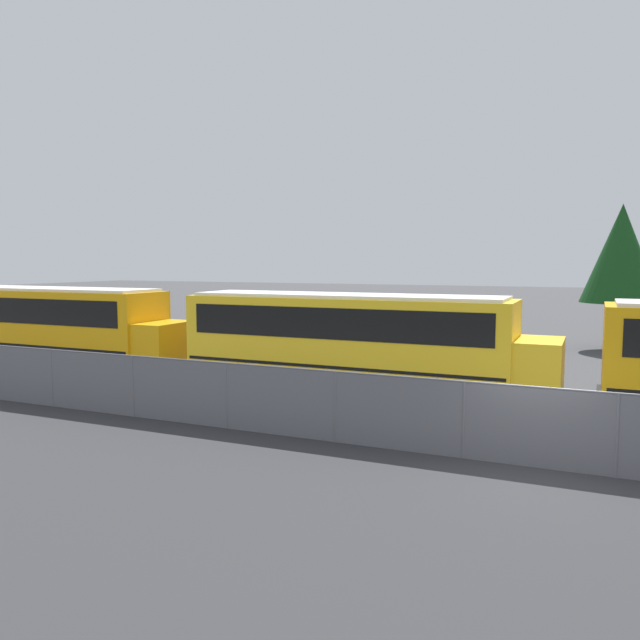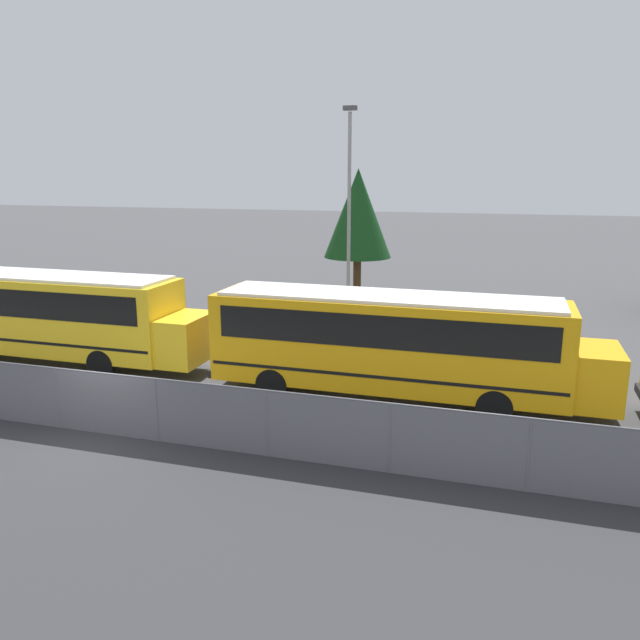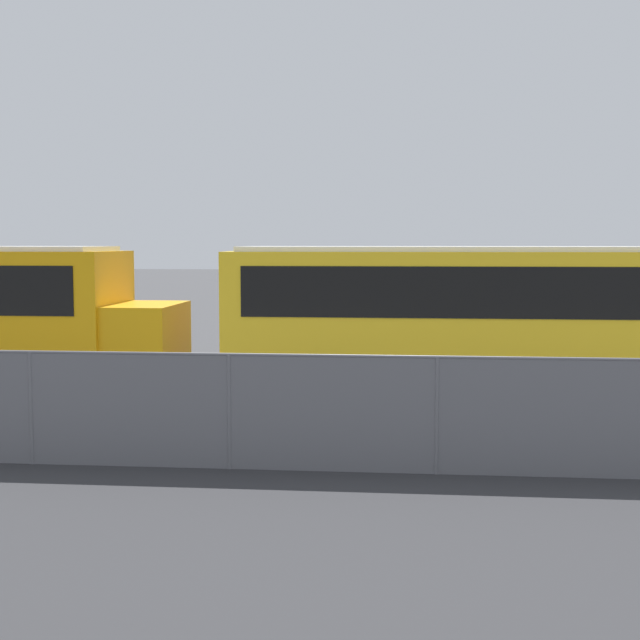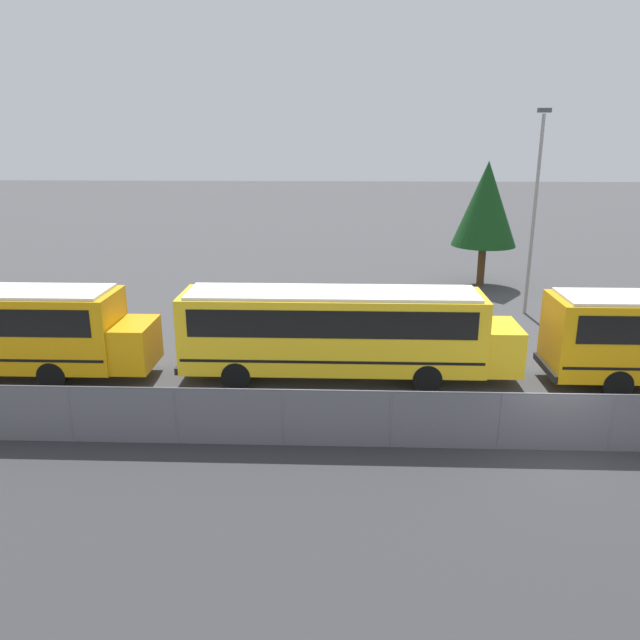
# 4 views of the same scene
# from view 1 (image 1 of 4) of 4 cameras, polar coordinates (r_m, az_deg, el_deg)

# --- Properties ---
(ground_plane) EXTENTS (200.00, 200.00, 0.00)m
(ground_plane) POSITION_cam_1_polar(r_m,az_deg,el_deg) (14.41, 19.10, -12.63)
(ground_plane) COLOR #424244
(road_strip) EXTENTS (123.49, 12.00, 0.01)m
(road_strip) POSITION_cam_1_polar(r_m,az_deg,el_deg) (8.91, 15.51, -24.27)
(road_strip) COLOR #333335
(road_strip) RESTS_ON ground_plane
(fence) EXTENTS (89.56, 0.07, 1.76)m
(fence) POSITION_cam_1_polar(r_m,az_deg,el_deg) (14.16, 19.21, -9.17)
(fence) COLOR #9EA0A5
(fence) RESTS_ON ground_plane
(school_bus_1) EXTENTS (12.16, 2.53, 3.33)m
(school_bus_1) POSITION_cam_1_polar(r_m,az_deg,el_deg) (27.65, -23.52, -0.06)
(school_bus_1) COLOR orange
(school_bus_1) RESTS_ON ground_plane
(school_bus_2) EXTENTS (12.16, 2.53, 3.33)m
(school_bus_2) POSITION_cam_1_polar(r_m,az_deg,el_deg) (20.30, 3.03, -1.44)
(school_bus_2) COLOR yellow
(school_bus_2) RESTS_ON ground_plane
(tree_0) EXTENTS (3.69, 3.69, 7.17)m
(tree_0) POSITION_cam_1_polar(r_m,az_deg,el_deg) (33.79, 25.83, 5.46)
(tree_0) COLOR #51381E
(tree_0) RESTS_ON ground_plane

